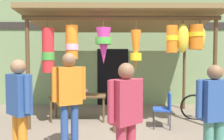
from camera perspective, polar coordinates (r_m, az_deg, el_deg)
The scene contains 13 objects.
ground_plane at distance 5.15m, azimuth 0.70°, elevation -15.51°, with size 30.00×30.00×0.00m, color #756656.
shop_facade at distance 7.63m, azimuth 0.30°, elevation 7.72°, with size 11.42×0.29×4.54m.
market_stall_canopy at distance 5.67m, azimuth 2.32°, elevation 11.32°, with size 4.82×2.51×2.86m.
display_table at distance 5.75m, azimuth -9.03°, elevation -7.35°, with size 1.45×0.62×0.68m.
flower_heap_on_table at distance 5.79m, azimuth -9.19°, elevation -5.65°, with size 0.57×0.40×0.18m.
folding_chair at distance 5.20m, azimuth 14.16°, elevation -9.65°, with size 0.46×0.46×0.84m.
wicker_basket_by_table at distance 5.63m, azimuth 2.58°, elevation -12.38°, with size 0.51×0.51×0.28m, color olive.
wicker_basket_spare at distance 4.91m, azimuth 2.46°, elevation -14.71°, with size 0.37×0.37×0.28m, color olive.
parked_bicycle at distance 6.23m, azimuth 26.15°, elevation -9.23°, with size 1.69×0.61×0.92m.
vendor_in_orange at distance 2.82m, azimuth 3.85°, elevation -11.42°, with size 0.49×0.42×1.58m.
customer_foreground at distance 3.34m, azimuth 25.97°, elevation -9.76°, with size 0.58×0.32×1.55m.
shopper_by_bananas at distance 3.69m, azimuth -11.52°, elevation -6.43°, with size 0.54×0.38×1.73m.
passerby_at_right at distance 3.46m, azimuth -23.90°, elevation -8.44°, with size 0.47×0.43×1.62m.
Camera 1 is at (-0.10, -4.88, 1.62)m, focal length 33.67 mm.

